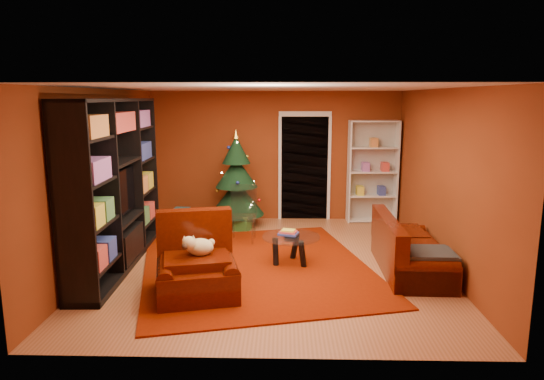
{
  "coord_description": "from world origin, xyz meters",
  "views": [
    {
      "loc": [
        0.19,
        -7.02,
        2.47
      ],
      "look_at": [
        0.0,
        0.4,
        1.05
      ],
      "focal_mm": 32.0,
      "sensor_mm": 36.0,
      "label": 1
    }
  ],
  "objects_px": {
    "gift_box_teal": "(181,216)",
    "coffee_table": "(291,250)",
    "rug": "(256,266)",
    "gift_box_green": "(243,223)",
    "white_bookshelf": "(373,172)",
    "christmas_tree": "(237,180)",
    "dog": "(200,247)",
    "armchair": "(197,264)",
    "sofa": "(411,244)",
    "acrylic_chair": "(243,217)",
    "media_unit": "(116,184)"
  },
  "relations": [
    {
      "from": "white_bookshelf",
      "to": "armchair",
      "type": "bearing_deg",
      "value": -128.6
    },
    {
      "from": "rug",
      "to": "gift_box_green",
      "type": "distance_m",
      "value": 2.07
    },
    {
      "from": "media_unit",
      "to": "armchair",
      "type": "distance_m",
      "value": 1.97
    },
    {
      "from": "dog",
      "to": "acrylic_chair",
      "type": "height_order",
      "value": "acrylic_chair"
    },
    {
      "from": "dog",
      "to": "sofa",
      "type": "height_order",
      "value": "sofa"
    },
    {
      "from": "rug",
      "to": "gift_box_green",
      "type": "xyz_separation_m",
      "value": [
        -0.37,
        2.03,
        0.13
      ]
    },
    {
      "from": "white_bookshelf",
      "to": "acrylic_chair",
      "type": "relative_size",
      "value": 2.34
    },
    {
      "from": "armchair",
      "to": "sofa",
      "type": "xyz_separation_m",
      "value": [
        2.92,
        0.96,
        -0.02
      ]
    },
    {
      "from": "media_unit",
      "to": "dog",
      "type": "height_order",
      "value": "media_unit"
    },
    {
      "from": "acrylic_chair",
      "to": "coffee_table",
      "type": "bearing_deg",
      "value": -51.23
    },
    {
      "from": "gift_box_green",
      "to": "sofa",
      "type": "distance_m",
      "value": 3.39
    },
    {
      "from": "rug",
      "to": "gift_box_teal",
      "type": "distance_m",
      "value": 3.02
    },
    {
      "from": "coffee_table",
      "to": "armchair",
      "type": "bearing_deg",
      "value": -134.78
    },
    {
      "from": "armchair",
      "to": "coffee_table",
      "type": "bearing_deg",
      "value": 31.71
    },
    {
      "from": "rug",
      "to": "acrylic_chair",
      "type": "height_order",
      "value": "acrylic_chair"
    },
    {
      "from": "gift_box_teal",
      "to": "acrylic_chair",
      "type": "bearing_deg",
      "value": -44.11
    },
    {
      "from": "gift_box_teal",
      "to": "gift_box_green",
      "type": "xyz_separation_m",
      "value": [
        1.27,
        -0.5,
        -0.01
      ]
    },
    {
      "from": "rug",
      "to": "white_bookshelf",
      "type": "relative_size",
      "value": 1.8
    },
    {
      "from": "christmas_tree",
      "to": "dog",
      "type": "bearing_deg",
      "value": -92.26
    },
    {
      "from": "rug",
      "to": "christmas_tree",
      "type": "xyz_separation_m",
      "value": [
        -0.51,
        2.35,
        0.91
      ]
    },
    {
      "from": "gift_box_teal",
      "to": "white_bookshelf",
      "type": "relative_size",
      "value": 0.14
    },
    {
      "from": "rug",
      "to": "armchair",
      "type": "bearing_deg",
      "value": -122.29
    },
    {
      "from": "gift_box_green",
      "to": "white_bookshelf",
      "type": "bearing_deg",
      "value": 16.17
    },
    {
      "from": "christmas_tree",
      "to": "white_bookshelf",
      "type": "bearing_deg",
      "value": 8.91
    },
    {
      "from": "gift_box_teal",
      "to": "sofa",
      "type": "xyz_separation_m",
      "value": [
        3.88,
        -2.64,
        0.25
      ]
    },
    {
      "from": "gift_box_green",
      "to": "armchair",
      "type": "height_order",
      "value": "armchair"
    },
    {
      "from": "christmas_tree",
      "to": "coffee_table",
      "type": "xyz_separation_m",
      "value": [
        1.03,
        -2.22,
        -0.69
      ]
    },
    {
      "from": "rug",
      "to": "sofa",
      "type": "bearing_deg",
      "value": -2.81
    },
    {
      "from": "rug",
      "to": "armchair",
      "type": "xyz_separation_m",
      "value": [
        -0.68,
        -1.07,
        0.41
      ]
    },
    {
      "from": "armchair",
      "to": "sofa",
      "type": "height_order",
      "value": "armchair"
    },
    {
      "from": "sofa",
      "to": "acrylic_chair",
      "type": "height_order",
      "value": "acrylic_chair"
    },
    {
      "from": "gift_box_teal",
      "to": "coffee_table",
      "type": "distance_m",
      "value": 3.23
    },
    {
      "from": "media_unit",
      "to": "acrylic_chair",
      "type": "height_order",
      "value": "media_unit"
    },
    {
      "from": "sofa",
      "to": "acrylic_chair",
      "type": "bearing_deg",
      "value": 63.39
    },
    {
      "from": "gift_box_teal",
      "to": "acrylic_chair",
      "type": "height_order",
      "value": "acrylic_chair"
    },
    {
      "from": "dog",
      "to": "gift_box_green",
      "type": "bearing_deg",
      "value": 71.48
    },
    {
      "from": "white_bookshelf",
      "to": "sofa",
      "type": "distance_m",
      "value": 2.94
    },
    {
      "from": "coffee_table",
      "to": "acrylic_chair",
      "type": "distance_m",
      "value": 1.39
    },
    {
      "from": "white_bookshelf",
      "to": "dog",
      "type": "bearing_deg",
      "value": -128.67
    },
    {
      "from": "gift_box_teal",
      "to": "sofa",
      "type": "height_order",
      "value": "sofa"
    },
    {
      "from": "gift_box_teal",
      "to": "white_bookshelf",
      "type": "xyz_separation_m",
      "value": [
        3.81,
        0.24,
        0.86
      ]
    },
    {
      "from": "sofa",
      "to": "media_unit",
      "type": "bearing_deg",
      "value": 88.71
    },
    {
      "from": "gift_box_teal",
      "to": "dog",
      "type": "bearing_deg",
      "value": -74.22
    },
    {
      "from": "armchair",
      "to": "sofa",
      "type": "bearing_deg",
      "value": 4.76
    },
    {
      "from": "gift_box_green",
      "to": "coffee_table",
      "type": "distance_m",
      "value": 2.1
    },
    {
      "from": "dog",
      "to": "gift_box_teal",
      "type": "bearing_deg",
      "value": 92.27
    },
    {
      "from": "coffee_table",
      "to": "white_bookshelf",
      "type": "bearing_deg",
      "value": 57.9
    },
    {
      "from": "armchair",
      "to": "dog",
      "type": "height_order",
      "value": "armchair"
    },
    {
      "from": "gift_box_green",
      "to": "acrylic_chair",
      "type": "xyz_separation_m",
      "value": [
        0.07,
        -0.8,
        0.3
      ]
    },
    {
      "from": "gift_box_teal",
      "to": "coffee_table",
      "type": "relative_size",
      "value": 0.35
    }
  ]
}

